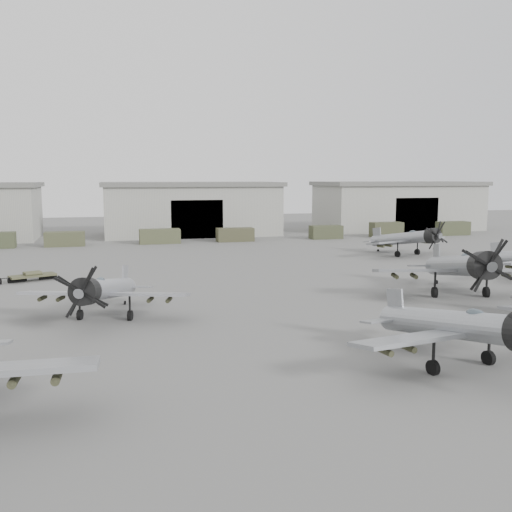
{
  "coord_description": "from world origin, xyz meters",
  "views": [
    {
      "loc": [
        -13.52,
        -32.62,
        9.51
      ],
      "look_at": [
        -0.74,
        16.25,
        2.5
      ],
      "focal_mm": 40.0,
      "sensor_mm": 36.0,
      "label": 1
    }
  ],
  "objects_px": {
    "aircraft_near_1": "(465,327)",
    "aircraft_mid_2": "(462,266)",
    "tug_trailer": "(4,278)",
    "aircraft_far_1": "(409,238)",
    "aircraft_mid_1": "(103,290)"
  },
  "relations": [
    {
      "from": "aircraft_near_1",
      "to": "aircraft_mid_2",
      "type": "bearing_deg",
      "value": 46.02
    },
    {
      "from": "tug_trailer",
      "to": "aircraft_far_1",
      "type": "bearing_deg",
      "value": -13.49
    },
    {
      "from": "aircraft_near_1",
      "to": "aircraft_mid_2",
      "type": "relative_size",
      "value": 0.88
    },
    {
      "from": "aircraft_near_1",
      "to": "tug_trailer",
      "type": "height_order",
      "value": "aircraft_near_1"
    },
    {
      "from": "aircraft_mid_1",
      "to": "aircraft_far_1",
      "type": "bearing_deg",
      "value": 51.03
    },
    {
      "from": "aircraft_mid_2",
      "to": "tug_trailer",
      "type": "xyz_separation_m",
      "value": [
        -36.25,
        15.57,
        -1.97
      ]
    },
    {
      "from": "aircraft_near_1",
      "to": "aircraft_mid_2",
      "type": "distance_m",
      "value": 18.26
    },
    {
      "from": "aircraft_near_1",
      "to": "aircraft_far_1",
      "type": "relative_size",
      "value": 1.04
    },
    {
      "from": "tug_trailer",
      "to": "aircraft_near_1",
      "type": "bearing_deg",
      "value": -72.54
    },
    {
      "from": "aircraft_mid_1",
      "to": "aircraft_mid_2",
      "type": "distance_m",
      "value": 27.48
    },
    {
      "from": "aircraft_mid_2",
      "to": "tug_trailer",
      "type": "height_order",
      "value": "aircraft_mid_2"
    },
    {
      "from": "aircraft_mid_2",
      "to": "tug_trailer",
      "type": "bearing_deg",
      "value": 170.47
    },
    {
      "from": "aircraft_mid_1",
      "to": "aircraft_mid_2",
      "type": "xyz_separation_m",
      "value": [
        27.48,
        0.38,
        0.44
      ]
    },
    {
      "from": "aircraft_mid_1",
      "to": "aircraft_far_1",
      "type": "height_order",
      "value": "aircraft_far_1"
    },
    {
      "from": "aircraft_mid_2",
      "to": "aircraft_near_1",
      "type": "bearing_deg",
      "value": -110.26
    }
  ]
}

